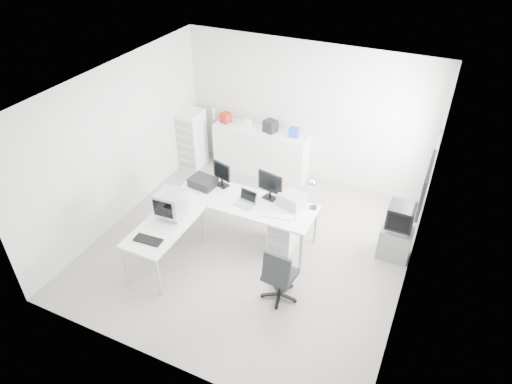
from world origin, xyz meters
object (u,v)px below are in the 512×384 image
at_px(office_chair, 280,272).
at_px(sideboard, 261,151).
at_px(crt_monitor, 171,204).
at_px(crt_tv, 400,218).
at_px(lcd_monitor_large, 270,186).
at_px(filing_cabinet, 192,139).
at_px(tv_cabinet, 395,242).
at_px(inkjet_printer, 203,182).
at_px(main_desk, 245,219).
at_px(laser_printer, 292,200).
at_px(lcd_monitor_small, 222,174).
at_px(drawer_pedestal, 284,232).
at_px(laptop, 244,200).
at_px(side_desk, 166,244).

xyz_separation_m(office_chair, sideboard, (-1.70, 3.06, 0.01)).
relative_size(crt_monitor, crt_tv, 0.93).
bearing_deg(lcd_monitor_large, office_chair, -48.68).
bearing_deg(filing_cabinet, tv_cabinet, -13.72).
bearing_deg(inkjet_printer, filing_cabinet, 134.03).
relative_size(main_desk, inkjet_printer, 5.52).
relative_size(lcd_monitor_large, laser_printer, 1.22).
bearing_deg(laser_printer, tv_cabinet, 25.76).
distance_m(laser_printer, crt_monitor, 1.93).
relative_size(crt_monitor, filing_cabinet, 0.37).
distance_m(main_desk, lcd_monitor_small, 0.85).
bearing_deg(laser_printer, lcd_monitor_large, -171.24).
xyz_separation_m(drawer_pedestal, office_chair, (0.38, -1.08, 0.19)).
height_order(drawer_pedestal, office_chair, office_chair).
height_order(lcd_monitor_small, filing_cabinet, filing_cabinet).
distance_m(drawer_pedestal, filing_cabinet, 3.24).
bearing_deg(tv_cabinet, drawer_pedestal, -162.41).
xyz_separation_m(main_desk, office_chair, (1.08, -1.03, 0.11)).
xyz_separation_m(office_chair, filing_cabinet, (-3.14, 2.73, 0.14)).
height_order(lcd_monitor_large, crt_tv, lcd_monitor_large).
height_order(lcd_monitor_large, laptop, lcd_monitor_large).
relative_size(side_desk, office_chair, 1.44).
distance_m(lcd_monitor_small, crt_monitor, 1.14).
xyz_separation_m(crt_monitor, crt_tv, (3.29, 1.45, -0.21)).
distance_m(side_desk, lcd_monitor_small, 1.51).
relative_size(lcd_monitor_small, crt_monitor, 0.99).
bearing_deg(main_desk, tv_cabinet, 13.84).
bearing_deg(office_chair, inkjet_printer, 154.57).
xyz_separation_m(drawer_pedestal, filing_cabinet, (-2.76, 1.65, 0.32)).
height_order(main_desk, drawer_pedestal, main_desk).
bearing_deg(crt_tv, inkjet_printer, -171.35).
xyz_separation_m(laptop, crt_tv, (2.39, 0.70, -0.09)).
height_order(main_desk, lcd_monitor_small, lcd_monitor_small).
bearing_deg(main_desk, lcd_monitor_small, 155.56).
relative_size(side_desk, crt_monitor, 3.01).
bearing_deg(crt_monitor, crt_tv, 20.26).
distance_m(laptop, crt_monitor, 1.18).
distance_m(side_desk, crt_tv, 3.72).
bearing_deg(office_chair, main_desk, 141.25).
bearing_deg(office_chair, crt_monitor, 179.57).
bearing_deg(office_chair, sideboard, 124.05).
relative_size(inkjet_printer, sideboard, 0.22).
xyz_separation_m(inkjet_printer, laptop, (0.90, -0.20, 0.03)).
bearing_deg(main_desk, side_desk, -127.69).
bearing_deg(inkjet_printer, crt_tv, 15.45).
xyz_separation_m(side_desk, tv_cabinet, (3.29, 1.70, -0.10)).
xyz_separation_m(drawer_pedestal, laptop, (-0.65, -0.15, 0.55)).
distance_m(laptop, crt_tv, 2.49).
relative_size(lcd_monitor_small, filing_cabinet, 0.37).
xyz_separation_m(laptop, crt_monitor, (-0.90, -0.75, 0.13)).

